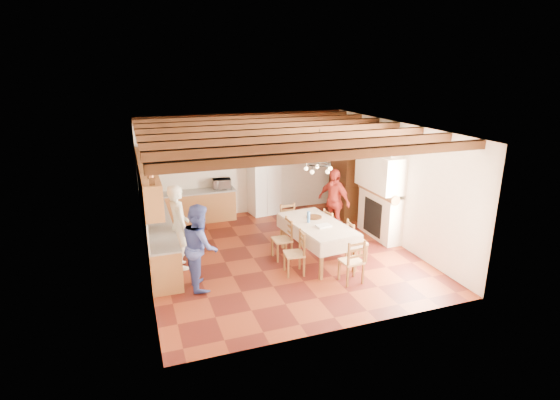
# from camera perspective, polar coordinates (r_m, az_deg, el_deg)

# --- Properties ---
(floor) EXTENTS (6.00, 6.50, 0.02)m
(floor) POSITION_cam_1_polar(r_m,az_deg,el_deg) (10.46, 0.03, -7.12)
(floor) COLOR #481510
(floor) RESTS_ON ground
(ceiling) EXTENTS (6.00, 6.50, 0.02)m
(ceiling) POSITION_cam_1_polar(r_m,az_deg,el_deg) (9.61, 0.04, 9.50)
(ceiling) COLOR white
(ceiling) RESTS_ON ground
(wall_back) EXTENTS (6.00, 0.02, 3.00)m
(wall_back) POSITION_cam_1_polar(r_m,az_deg,el_deg) (12.95, -4.82, 4.70)
(wall_back) COLOR silver
(wall_back) RESTS_ON ground
(wall_front) EXTENTS (6.00, 0.02, 3.00)m
(wall_front) POSITION_cam_1_polar(r_m,az_deg,el_deg) (7.12, 8.92, -6.22)
(wall_front) COLOR silver
(wall_front) RESTS_ON ground
(wall_left) EXTENTS (0.02, 6.50, 3.00)m
(wall_left) POSITION_cam_1_polar(r_m,az_deg,el_deg) (9.40, -17.52, -0.95)
(wall_left) COLOR silver
(wall_left) RESTS_ON ground
(wall_right) EXTENTS (0.02, 6.50, 3.00)m
(wall_right) POSITION_cam_1_polar(r_m,az_deg,el_deg) (11.26, 14.63, 2.26)
(wall_right) COLOR silver
(wall_right) RESTS_ON ground
(ceiling_beams) EXTENTS (6.00, 6.30, 0.16)m
(ceiling_beams) POSITION_cam_1_polar(r_m,az_deg,el_deg) (9.62, 0.04, 8.91)
(ceiling_beams) COLOR #3D2310
(ceiling_beams) RESTS_ON ground
(lower_cabinets_left) EXTENTS (0.60, 4.30, 0.86)m
(lower_cabinets_left) POSITION_cam_1_polar(r_m,az_deg,el_deg) (10.76, -15.63, -4.54)
(lower_cabinets_left) COLOR brown
(lower_cabinets_left) RESTS_ON ground
(lower_cabinets_back) EXTENTS (2.30, 0.60, 0.86)m
(lower_cabinets_back) POSITION_cam_1_polar(r_m,az_deg,el_deg) (12.64, -11.14, -0.92)
(lower_cabinets_back) COLOR brown
(lower_cabinets_back) RESTS_ON ground
(countertop_left) EXTENTS (0.62, 4.30, 0.04)m
(countertop_left) POSITION_cam_1_polar(r_m,az_deg,el_deg) (10.60, -15.82, -2.28)
(countertop_left) COLOR slate
(countertop_left) RESTS_ON lower_cabinets_left
(countertop_back) EXTENTS (2.34, 0.62, 0.04)m
(countertop_back) POSITION_cam_1_polar(r_m,az_deg,el_deg) (12.51, -11.26, 1.04)
(countertop_back) COLOR slate
(countertop_back) RESTS_ON lower_cabinets_back
(backsplash_left) EXTENTS (0.03, 4.30, 0.60)m
(backsplash_left) POSITION_cam_1_polar(r_m,az_deg,el_deg) (10.50, -17.51, -0.79)
(backsplash_left) COLOR beige
(backsplash_left) RESTS_ON ground
(backsplash_back) EXTENTS (2.30, 0.03, 0.60)m
(backsplash_back) POSITION_cam_1_polar(r_m,az_deg,el_deg) (12.70, -11.54, 2.76)
(backsplash_back) COLOR beige
(backsplash_back) RESTS_ON ground
(upper_cabinets) EXTENTS (0.35, 4.20, 0.70)m
(upper_cabinets) POSITION_cam_1_polar(r_m,az_deg,el_deg) (10.33, -16.95, 2.73)
(upper_cabinets) COLOR brown
(upper_cabinets) RESTS_ON ground
(fireplace) EXTENTS (0.56, 1.60, 2.80)m
(fireplace) POSITION_cam_1_polar(r_m,az_deg,el_deg) (11.29, 12.81, 1.91)
(fireplace) COLOR #F0E4C8
(fireplace) RESTS_ON ground
(wall_picture) EXTENTS (0.34, 0.03, 0.42)m
(wall_picture) POSITION_cam_1_polar(r_m,az_deg,el_deg) (13.32, 1.67, 6.64)
(wall_picture) COLOR black
(wall_picture) RESTS_ON ground
(refrigerator) EXTENTS (0.93, 0.80, 1.69)m
(refrigerator) POSITION_cam_1_polar(r_m,az_deg,el_deg) (13.04, -2.15, 1.87)
(refrigerator) COLOR white
(refrigerator) RESTS_ON floor
(hutch) EXTENTS (0.65, 1.35, 2.37)m
(hutch) POSITION_cam_1_polar(r_m,az_deg,el_deg) (12.90, 8.55, 3.08)
(hutch) COLOR #36170D
(hutch) RESTS_ON floor
(dining_table) EXTENTS (1.25, 2.14, 0.89)m
(dining_table) POSITION_cam_1_polar(r_m,az_deg,el_deg) (9.93, 4.87, -3.46)
(dining_table) COLOR beige
(dining_table) RESTS_ON floor
(chandelier) EXTENTS (0.47, 0.47, 0.03)m
(chandelier) POSITION_cam_1_polar(r_m,az_deg,el_deg) (9.52, 5.09, 4.70)
(chandelier) COLOR black
(chandelier) RESTS_ON ground
(chair_left_near) EXTENTS (0.45, 0.47, 0.96)m
(chair_left_near) POSITION_cam_1_polar(r_m,az_deg,el_deg) (9.35, 1.87, -6.94)
(chair_left_near) COLOR brown
(chair_left_near) RESTS_ON floor
(chair_left_far) EXTENTS (0.40, 0.42, 0.96)m
(chair_left_far) POSITION_cam_1_polar(r_m,az_deg,el_deg) (10.07, 0.25, -5.09)
(chair_left_far) COLOR brown
(chair_left_far) RESTS_ON floor
(chair_right_near) EXTENTS (0.45, 0.47, 0.96)m
(chair_right_near) POSITION_cam_1_polar(r_m,az_deg,el_deg) (10.10, 10.01, -5.31)
(chair_right_near) COLOR brown
(chair_right_near) RESTS_ON floor
(chair_right_far) EXTENTS (0.45, 0.46, 0.96)m
(chair_right_far) POSITION_cam_1_polar(r_m,az_deg,el_deg) (10.76, 6.98, -3.71)
(chair_right_far) COLOR brown
(chair_right_far) RESTS_ON floor
(chair_end_near) EXTENTS (0.44, 0.42, 0.96)m
(chair_end_near) POSITION_cam_1_polar(r_m,az_deg,el_deg) (9.13, 9.32, -7.79)
(chair_end_near) COLOR brown
(chair_end_near) RESTS_ON floor
(chair_end_far) EXTENTS (0.43, 0.41, 0.96)m
(chair_end_far) POSITION_cam_1_polar(r_m,az_deg,el_deg) (10.99, 1.33, -3.12)
(chair_end_far) COLOR brown
(chair_end_far) RESTS_ON floor
(person_man) EXTENTS (0.56, 0.76, 1.90)m
(person_man) POSITION_cam_1_polar(r_m,az_deg,el_deg) (9.73, -13.08, -3.42)
(person_man) COLOR silver
(person_man) RESTS_ON floor
(person_woman_blue) EXTENTS (0.66, 0.85, 1.74)m
(person_woman_blue) POSITION_cam_1_polar(r_m,az_deg,el_deg) (8.84, -10.40, -5.96)
(person_woman_blue) COLOR #414E9E
(person_woman_blue) RESTS_ON floor
(person_woman_red) EXTENTS (0.80, 1.11, 1.75)m
(person_woman_red) POSITION_cam_1_polar(r_m,az_deg,el_deg) (11.56, 7.01, -0.16)
(person_woman_red) COLOR #BC342A
(person_woman_red) RESTS_ON floor
(microwave) EXTENTS (0.55, 0.40, 0.28)m
(microwave) POSITION_cam_1_polar(r_m,az_deg,el_deg) (12.61, -7.59, 2.11)
(microwave) COLOR silver
(microwave) RESTS_ON countertop_back
(fridge_vase) EXTENTS (0.34, 0.34, 0.30)m
(fridge_vase) POSITION_cam_1_polar(r_m,az_deg,el_deg) (12.80, -2.42, 6.14)
(fridge_vase) COLOR #36170D
(fridge_vase) RESTS_ON refrigerator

